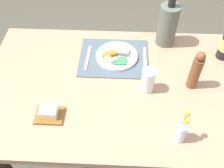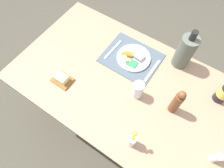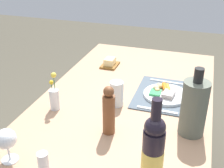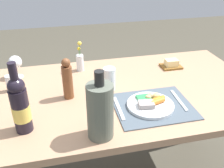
% 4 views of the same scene
% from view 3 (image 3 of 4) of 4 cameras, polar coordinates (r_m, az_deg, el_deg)
% --- Properties ---
extents(dining_table, '(1.52, 0.87, 0.78)m').
position_cam_3_polar(dining_table, '(1.57, 2.80, -5.41)').
color(dining_table, tan).
rests_on(dining_table, ground_plane).
extents(placemat, '(0.38, 0.31, 0.01)m').
position_cam_3_polar(placemat, '(1.57, 10.49, -2.11)').
color(placemat, '#4A5762').
rests_on(placemat, dining_table).
extents(dinner_plate, '(0.23, 0.23, 0.04)m').
position_cam_3_polar(dinner_plate, '(1.55, 10.39, -1.81)').
color(dinner_plate, silver).
rests_on(dinner_plate, placemat).
extents(fork, '(0.02, 0.20, 0.00)m').
position_cam_3_polar(fork, '(1.42, 8.91, -5.09)').
color(fork, silver).
rests_on(fork, placemat).
extents(knife, '(0.02, 0.20, 0.00)m').
position_cam_3_polar(knife, '(1.69, 10.79, 0.41)').
color(knife, silver).
rests_on(knife, placemat).
extents(wine_glass, '(0.08, 0.08, 0.14)m').
position_cam_3_polar(wine_glass, '(1.14, -20.16, -10.27)').
color(wine_glass, white).
rests_on(wine_glass, dining_table).
extents(water_tumbler, '(0.07, 0.07, 0.13)m').
position_cam_3_polar(water_tumbler, '(1.43, 0.92, -2.22)').
color(water_tumbler, silver).
rests_on(water_tumbler, dining_table).
extents(salt_shaker, '(0.04, 0.04, 0.09)m').
position_cam_3_polar(salt_shaker, '(1.08, -13.37, -15.08)').
color(salt_shaker, white).
rests_on(salt_shaker, dining_table).
extents(cooler_bottle, '(0.11, 0.11, 0.30)m').
position_cam_3_polar(cooler_bottle, '(1.24, 15.86, -4.49)').
color(cooler_bottle, '#5A6053').
rests_on(cooler_bottle, dining_table).
extents(butter_dish, '(0.13, 0.10, 0.05)m').
position_cam_3_polar(butter_dish, '(1.89, -0.42, 4.17)').
color(butter_dish, brown).
rests_on(butter_dish, dining_table).
extents(wine_bottle, '(0.08, 0.08, 0.32)m').
position_cam_3_polar(wine_bottle, '(0.99, 8.12, -12.66)').
color(wine_bottle, black).
rests_on(wine_bottle, dining_table).
extents(flower_vase, '(0.05, 0.05, 0.20)m').
position_cam_3_polar(flower_vase, '(1.42, -11.31, -2.61)').
color(flower_vase, silver).
rests_on(flower_vase, dining_table).
extents(pepper_mill, '(0.05, 0.05, 0.22)m').
position_cam_3_polar(pepper_mill, '(1.21, -0.64, -5.39)').
color(pepper_mill, brown).
rests_on(pepper_mill, dining_table).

